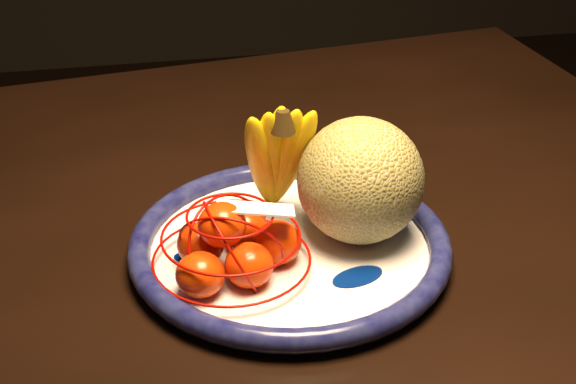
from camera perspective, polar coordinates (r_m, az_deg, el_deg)
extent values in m
cube|color=black|center=(0.96, -10.80, -2.92)|extent=(1.48, 1.01, 0.04)
cylinder|color=black|center=(1.61, 10.96, -2.93)|extent=(0.06, 0.06, 0.66)
cylinder|color=white|center=(0.88, 0.12, -3.93)|extent=(0.29, 0.29, 0.01)
torus|color=#070639|center=(0.87, 0.12, -3.38)|extent=(0.32, 0.32, 0.02)
cylinder|color=white|center=(0.88, 0.12, -4.15)|extent=(0.14, 0.14, 0.00)
ellipsoid|color=#02185F|center=(0.83, 4.51, -5.48)|extent=(0.12, 0.09, 0.00)
ellipsoid|color=#02185F|center=(0.93, -2.34, -1.21)|extent=(0.07, 0.11, 0.00)
ellipsoid|color=#02185F|center=(0.86, -5.94, -4.17)|extent=(0.09, 0.06, 0.00)
sphere|color=olive|center=(0.86, 4.71, 0.75)|extent=(0.13, 0.13, 0.13)
ellipsoid|color=#FFD700|center=(0.88, -1.64, 2.23)|extent=(0.07, 0.09, 0.14)
ellipsoid|color=#FFD700|center=(0.89, -1.15, 2.35)|extent=(0.05, 0.08, 0.14)
ellipsoid|color=#FFD700|center=(0.89, -0.76, 2.50)|extent=(0.03, 0.07, 0.14)
ellipsoid|color=#FFD700|center=(0.89, -0.30, 2.44)|extent=(0.05, 0.08, 0.14)
ellipsoid|color=#FFD700|center=(0.89, 0.20, 2.45)|extent=(0.07, 0.09, 0.14)
cone|color=black|center=(0.86, -0.75, 6.06)|extent=(0.03, 0.03, 0.02)
ellipsoid|color=red|center=(0.80, -5.70, -5.34)|extent=(0.05, 0.05, 0.04)
ellipsoid|color=red|center=(0.81, -2.53, -4.75)|extent=(0.05, 0.05, 0.04)
ellipsoid|color=red|center=(0.84, -0.66, -3.28)|extent=(0.05, 0.05, 0.04)
ellipsoid|color=red|center=(0.84, -5.68, -3.38)|extent=(0.05, 0.05, 0.04)
ellipsoid|color=red|center=(0.86, -2.80, -2.38)|extent=(0.05, 0.05, 0.04)
ellipsoid|color=red|center=(0.81, -4.28, -2.13)|extent=(0.05, 0.05, 0.04)
torus|color=#A60701|center=(0.84, -3.66, -4.34)|extent=(0.19, 0.19, 0.00)
torus|color=#A60701|center=(0.82, -3.72, -2.84)|extent=(0.17, 0.17, 0.00)
torus|color=#A60701|center=(0.81, -3.77, -1.51)|extent=(0.10, 0.10, 0.00)
torus|color=#A60701|center=(0.83, -3.69, -3.60)|extent=(0.11, 0.10, 0.09)
torus|color=#A60701|center=(0.83, -3.69, -3.60)|extent=(0.06, 0.11, 0.09)
torus|color=#A60701|center=(0.83, -3.69, -3.60)|extent=(0.11, 0.08, 0.09)
cube|color=white|center=(0.81, -2.12, -1.07)|extent=(0.07, 0.04, 0.01)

